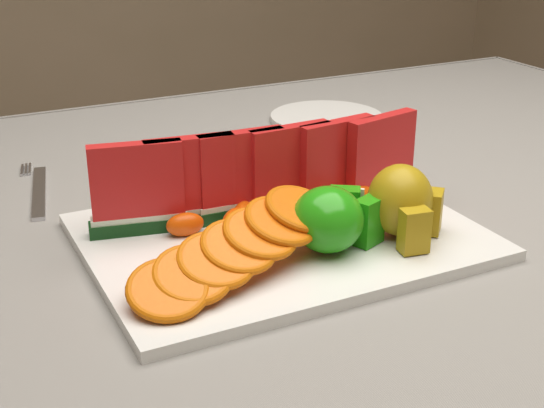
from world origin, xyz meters
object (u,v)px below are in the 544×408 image
side_plate (327,118)px  pear_cluster (403,202)px  platter (281,237)px  apple_cluster (333,219)px  fork (38,190)px

side_plate → pear_cluster: bearing=-110.7°
platter → apple_cluster: size_ratio=3.87×
platter → side_plate: platter is taller
pear_cluster → side_plate: size_ratio=0.39×
apple_cluster → side_plate: size_ratio=0.45×
fork → apple_cluster: bearing=-54.1°
platter → side_plate: size_ratio=1.73×
apple_cluster → side_plate: bearing=60.3°
apple_cluster → pear_cluster: 0.08m
pear_cluster → side_plate: (0.16, 0.43, -0.05)m
platter → pear_cluster: 0.13m
pear_cluster → platter: bearing=148.5°
side_plate → platter: bearing=-126.5°
apple_cluster → platter: bearing=115.9°
apple_cluster → pear_cluster: (0.08, -0.01, 0.01)m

